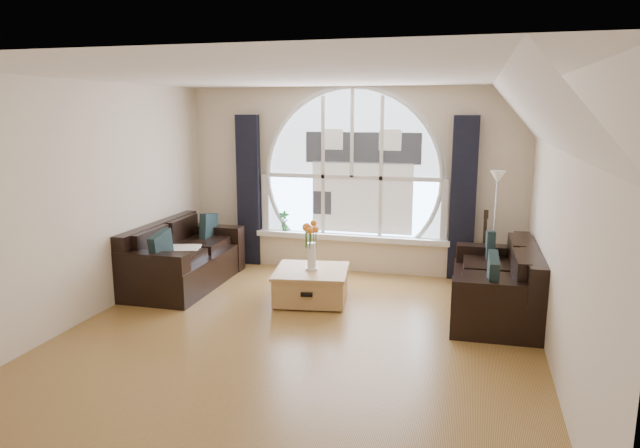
{
  "coord_description": "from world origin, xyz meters",
  "views": [
    {
      "loc": [
        1.71,
        -5.44,
        2.38
      ],
      "look_at": [
        0.0,
        0.9,
        1.05
      ],
      "focal_mm": 31.92,
      "sensor_mm": 36.0,
      "label": 1
    }
  ],
  "objects_px": {
    "vase_flowers": "(312,240)",
    "potted_plant": "(284,221)",
    "sofa_left": "(185,257)",
    "floor_lamp": "(494,231)",
    "coffee_chest": "(311,283)",
    "sofa_right": "(494,281)",
    "guitar": "(484,247)"
  },
  "relations": [
    {
      "from": "sofa_left",
      "to": "sofa_right",
      "type": "height_order",
      "value": "sofa_left"
    },
    {
      "from": "floor_lamp",
      "to": "guitar",
      "type": "height_order",
      "value": "floor_lamp"
    },
    {
      "from": "sofa_left",
      "to": "floor_lamp",
      "type": "relative_size",
      "value": 1.21
    },
    {
      "from": "sofa_left",
      "to": "potted_plant",
      "type": "relative_size",
      "value": 6.3
    },
    {
      "from": "coffee_chest",
      "to": "floor_lamp",
      "type": "relative_size",
      "value": 0.56
    },
    {
      "from": "coffee_chest",
      "to": "floor_lamp",
      "type": "height_order",
      "value": "floor_lamp"
    },
    {
      "from": "coffee_chest",
      "to": "potted_plant",
      "type": "distance_m",
      "value": 1.78
    },
    {
      "from": "vase_flowers",
      "to": "floor_lamp",
      "type": "distance_m",
      "value": 2.45
    },
    {
      "from": "vase_flowers",
      "to": "floor_lamp",
      "type": "xyz_separation_m",
      "value": [
        2.21,
        1.06,
        0.01
      ]
    },
    {
      "from": "floor_lamp",
      "to": "potted_plant",
      "type": "bearing_deg",
      "value": 172.18
    },
    {
      "from": "sofa_left",
      "to": "potted_plant",
      "type": "bearing_deg",
      "value": 51.6
    },
    {
      "from": "guitar",
      "to": "potted_plant",
      "type": "xyz_separation_m",
      "value": [
        -2.95,
        0.19,
        0.17
      ]
    },
    {
      "from": "vase_flowers",
      "to": "coffee_chest",
      "type": "bearing_deg",
      "value": 139.09
    },
    {
      "from": "vase_flowers",
      "to": "potted_plant",
      "type": "xyz_separation_m",
      "value": [
        -0.86,
        1.48,
        -0.09
      ]
    },
    {
      "from": "vase_flowers",
      "to": "floor_lamp",
      "type": "bearing_deg",
      "value": 25.74
    },
    {
      "from": "guitar",
      "to": "potted_plant",
      "type": "height_order",
      "value": "guitar"
    },
    {
      "from": "sofa_left",
      "to": "vase_flowers",
      "type": "height_order",
      "value": "vase_flowers"
    },
    {
      "from": "sofa_left",
      "to": "vase_flowers",
      "type": "distance_m",
      "value": 1.91
    },
    {
      "from": "coffee_chest",
      "to": "floor_lamp",
      "type": "distance_m",
      "value": 2.52
    },
    {
      "from": "guitar",
      "to": "vase_flowers",
      "type": "bearing_deg",
      "value": -150.48
    },
    {
      "from": "sofa_right",
      "to": "potted_plant",
      "type": "height_order",
      "value": "potted_plant"
    },
    {
      "from": "floor_lamp",
      "to": "potted_plant",
      "type": "distance_m",
      "value": 3.1
    },
    {
      "from": "sofa_left",
      "to": "vase_flowers",
      "type": "bearing_deg",
      "value": -6.44
    },
    {
      "from": "sofa_left",
      "to": "floor_lamp",
      "type": "height_order",
      "value": "floor_lamp"
    },
    {
      "from": "floor_lamp",
      "to": "guitar",
      "type": "bearing_deg",
      "value": 116.3
    },
    {
      "from": "coffee_chest",
      "to": "vase_flowers",
      "type": "distance_m",
      "value": 0.57
    },
    {
      "from": "guitar",
      "to": "sofa_right",
      "type": "bearing_deg",
      "value": -86.93
    },
    {
      "from": "coffee_chest",
      "to": "sofa_left",
      "type": "bearing_deg",
      "value": 165.81
    },
    {
      "from": "sofa_right",
      "to": "potted_plant",
      "type": "bearing_deg",
      "value": 154.12
    },
    {
      "from": "vase_flowers",
      "to": "sofa_right",
      "type": "bearing_deg",
      "value": 2.55
    },
    {
      "from": "coffee_chest",
      "to": "floor_lamp",
      "type": "xyz_separation_m",
      "value": [
        2.21,
        1.06,
        0.58
      ]
    },
    {
      "from": "vase_flowers",
      "to": "potted_plant",
      "type": "distance_m",
      "value": 1.72
    }
  ]
}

